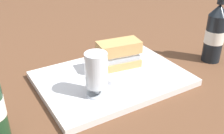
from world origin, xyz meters
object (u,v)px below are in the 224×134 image
object	(u,v)px
beer_glass	(96,73)
second_bottle	(215,33)
sandwich	(118,54)
plate	(119,68)

from	to	relation	value
beer_glass	second_bottle	distance (m)	0.47
sandwich	plate	bearing A→B (deg)	-180.00
plate	beer_glass	xyz separation A→B (m)	(0.12, 0.09, 0.06)
beer_glass	sandwich	bearing A→B (deg)	-144.05
plate	beer_glass	size ratio (longest dim) A/B	1.52
plate	beer_glass	bearing A→B (deg)	35.06
plate	beer_glass	world-z (taller)	beer_glass
second_bottle	sandwich	bearing A→B (deg)	-11.89
plate	sandwich	bearing A→B (deg)	-8.34
plate	sandwich	world-z (taller)	sandwich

